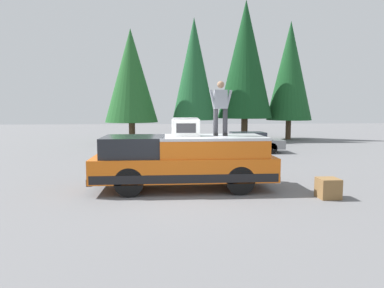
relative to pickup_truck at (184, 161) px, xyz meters
The scene contains 10 objects.
ground_plane 1.02m from the pickup_truck, 158.65° to the left, with size 90.00×90.00×0.00m, color slate.
pickup_truck is the anchor object (origin of this frame).
compressor_unit 1.06m from the pickup_truck, 45.08° to the right, with size 0.65×0.84×0.56m.
person_on_truck_bed 2.04m from the pickup_truck, 85.67° to the right, with size 0.29×0.72×1.69m.
parked_car_grey 9.46m from the pickup_truck, 25.07° to the right, with size 1.64×4.10×1.16m.
wooden_crate 4.26m from the pickup_truck, 109.95° to the right, with size 0.56×0.56×0.56m, color olive.
conifer_far_left 19.57m from the pickup_truck, 29.48° to the right, with size 3.56×3.56×9.36m.
conifer_left 17.67m from the pickup_truck, 19.39° to the right, with size 4.21×4.21×10.68m.
conifer_center_left 15.85m from the pickup_truck, ahead, with size 3.21×3.21×9.11m.
conifer_center_right 15.86m from the pickup_truck, 11.42° to the left, with size 3.84×3.84×8.23m.
Camera 1 is at (-10.03, 0.36, 2.50)m, focal length 32.08 mm.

